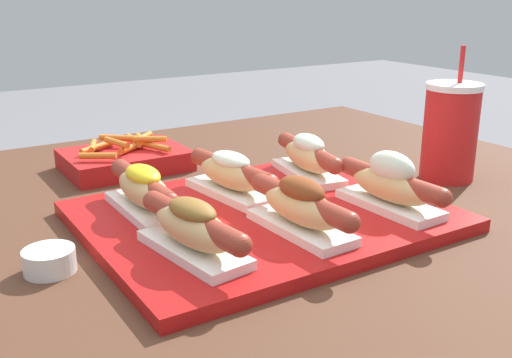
# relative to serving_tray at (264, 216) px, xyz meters

# --- Properties ---
(serving_tray) EXTENTS (0.47, 0.38, 0.02)m
(serving_tray) POSITION_rel_serving_tray_xyz_m (0.00, 0.00, 0.00)
(serving_tray) COLOR #B71414
(serving_tray) RESTS_ON patio_table
(hot_dog_0) EXTENTS (0.08, 0.20, 0.07)m
(hot_dog_0) POSITION_rel_serving_tray_xyz_m (-0.15, -0.08, 0.04)
(hot_dog_0) COLOR white
(hot_dog_0) RESTS_ON serving_tray
(hot_dog_1) EXTENTS (0.07, 0.20, 0.07)m
(hot_dog_1) POSITION_rel_serving_tray_xyz_m (-0.00, -0.09, 0.04)
(hot_dog_1) COLOR white
(hot_dog_1) RESTS_ON serving_tray
(hot_dog_2) EXTENTS (0.07, 0.20, 0.08)m
(hot_dog_2) POSITION_rel_serving_tray_xyz_m (0.15, -0.09, 0.05)
(hot_dog_2) COLOR white
(hot_dog_2) RESTS_ON serving_tray
(hot_dog_3) EXTENTS (0.06, 0.20, 0.07)m
(hot_dog_3) POSITION_rel_serving_tray_xyz_m (-0.14, 0.08, 0.04)
(hot_dog_3) COLOR white
(hot_dog_3) RESTS_ON serving_tray
(hot_dog_4) EXTENTS (0.08, 0.20, 0.07)m
(hot_dog_4) POSITION_rel_serving_tray_xyz_m (-0.01, 0.08, 0.04)
(hot_dog_4) COLOR white
(hot_dog_4) RESTS_ON serving_tray
(hot_dog_5) EXTENTS (0.09, 0.20, 0.07)m
(hot_dog_5) POSITION_rel_serving_tray_xyz_m (0.15, 0.09, 0.04)
(hot_dog_5) COLOR white
(hot_dog_5) RESTS_ON serving_tray
(sauce_bowl) EXTENTS (0.06, 0.06, 0.03)m
(sauce_bowl) POSITION_rel_serving_tray_xyz_m (-0.29, 0.00, 0.01)
(sauce_bowl) COLOR silver
(sauce_bowl) RESTS_ON patio_table
(drink_cup) EXTENTS (0.09, 0.09, 0.22)m
(drink_cup) POSITION_rel_serving_tray_xyz_m (0.37, 0.00, 0.07)
(drink_cup) COLOR red
(drink_cup) RESTS_ON patio_table
(fries_basket) EXTENTS (0.21, 0.16, 0.06)m
(fries_basket) POSITION_rel_serving_tray_xyz_m (-0.07, 0.35, 0.01)
(fries_basket) COLOR #B21919
(fries_basket) RESTS_ON patio_table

